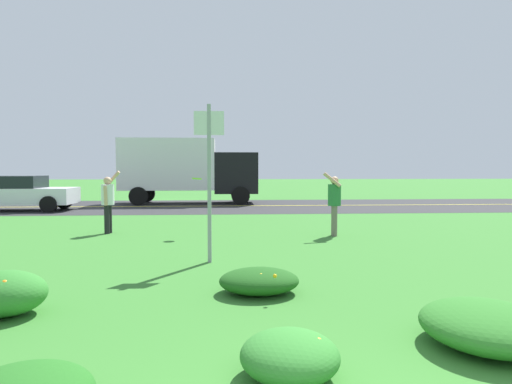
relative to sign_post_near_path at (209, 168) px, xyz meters
name	(u,v)px	position (x,y,z in m)	size (l,w,h in m)	color
ground_plane	(264,238)	(1.28, 2.88, -1.78)	(120.00, 120.00, 0.00)	#387A2D
highway_strip	(246,206)	(1.28, 12.69, -1.77)	(120.00, 7.77, 0.01)	#2D2D30
highway_center_stripe	(246,206)	(1.28, 12.69, -1.77)	(120.00, 0.16, 0.00)	yellow
daylily_clump_near_camera	(290,356)	(0.83, -4.86, -1.58)	(0.85, 0.88, 0.40)	#337F2D
daylily_clump_mid_left	(487,325)	(2.89, -4.30, -1.56)	(1.29, 1.38, 0.46)	#2D7526
daylily_clump_front_right	(259,281)	(0.77, -2.20, -1.60)	(1.14, 0.96, 0.38)	#1E5619
daylily_clump_mid_right	(4,293)	(-2.38, -2.97, -1.51)	(1.01, 0.88, 0.54)	#337F2D
sign_post_near_path	(209,168)	(0.00, 0.00, 0.00)	(0.56, 0.10, 2.96)	#93969B
person_thrower_white_shirt	(108,200)	(-2.87, 4.01, -0.86)	(0.48, 0.51, 1.70)	silver
person_catcher_green_shirt	(334,200)	(3.15, 3.17, -0.84)	(0.52, 0.51, 1.67)	#287038
frisbee_lime	(197,179)	(-0.44, 3.43, -0.28)	(0.27, 0.26, 0.07)	#8CD133
car_white_center_left	(18,193)	(-8.27, 10.94, -1.04)	(4.50, 2.00, 1.45)	silver
box_truck_black	(187,167)	(-1.60, 14.43, 0.03)	(6.70, 2.46, 3.20)	black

